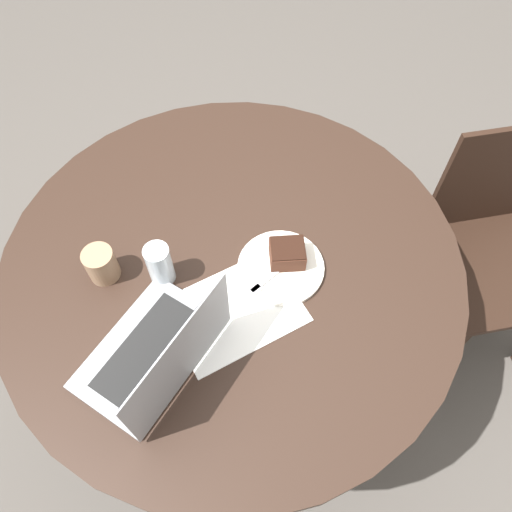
% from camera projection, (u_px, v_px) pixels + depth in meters
% --- Properties ---
extents(ground_plane, '(12.00, 12.00, 0.00)m').
position_uv_depth(ground_plane, '(240.00, 363.00, 1.94)').
color(ground_plane, '#4C4742').
extents(dining_table, '(1.20, 1.20, 0.77)m').
position_uv_depth(dining_table, '(233.00, 284.00, 1.40)').
color(dining_table, black).
rests_on(dining_table, ground_plane).
extents(chair, '(0.58, 0.58, 0.89)m').
position_uv_depth(chair, '(489.00, 248.00, 1.66)').
color(chair, black).
rests_on(chair, ground_plane).
extents(paper_document, '(0.35, 0.29, 0.00)m').
position_uv_depth(paper_document, '(235.00, 311.00, 1.21)').
color(paper_document, white).
rests_on(paper_document, dining_table).
extents(plate, '(0.22, 0.22, 0.01)m').
position_uv_depth(plate, '(281.00, 267.00, 1.27)').
color(plate, silver).
rests_on(plate, dining_table).
extents(cake_slice, '(0.12, 0.11, 0.06)m').
position_uv_depth(cake_slice, '(287.00, 254.00, 1.25)').
color(cake_slice, '#472619').
rests_on(cake_slice, plate).
extents(fork, '(0.17, 0.03, 0.00)m').
position_uv_depth(fork, '(271.00, 276.00, 1.25)').
color(fork, silver).
rests_on(fork, plate).
extents(coffee_glass, '(0.08, 0.08, 0.09)m').
position_uv_depth(coffee_glass, '(101.00, 264.00, 1.23)').
color(coffee_glass, '#997556').
rests_on(coffee_glass, dining_table).
extents(water_glass, '(0.06, 0.06, 0.12)m').
position_uv_depth(water_glass, '(160.00, 264.00, 1.21)').
color(water_glass, silver).
rests_on(water_glass, dining_table).
extents(laptop, '(0.38, 0.30, 0.23)m').
position_uv_depth(laptop, '(158.00, 353.00, 1.11)').
color(laptop, gray).
rests_on(laptop, dining_table).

